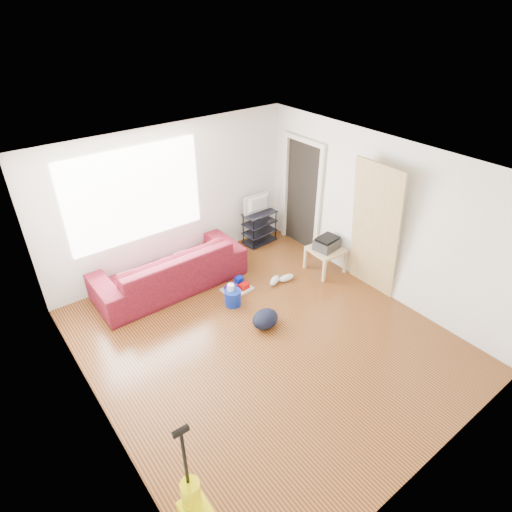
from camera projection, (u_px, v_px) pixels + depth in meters
room at (262, 259)px, 5.54m from camera, size 4.51×5.01×2.51m
sofa at (172, 286)px, 7.16m from camera, size 2.46×0.96×0.72m
tv_stand at (260, 227)px, 8.24m from camera, size 0.65×0.40×0.63m
tv at (260, 204)px, 7.98m from camera, size 0.62×0.08×0.36m
side_table at (326, 252)px, 7.37m from camera, size 0.57×0.57×0.44m
printer at (327, 243)px, 7.28m from camera, size 0.45×0.37×0.22m
bucket at (233, 304)px, 6.74m from camera, size 0.30×0.30×0.26m
toilet_paper at (231, 294)px, 6.67m from camera, size 0.11×0.11×0.10m
cleaning_tray at (237, 287)px, 7.05m from camera, size 0.48×0.40×0.16m
backpack at (265, 325)px, 6.32m from camera, size 0.52×0.46×0.24m
sneakers at (281, 279)px, 7.22m from camera, size 0.51×0.26×0.12m
vacuum at (193, 502)px, 3.92m from camera, size 0.26×0.30×1.22m
door_panel at (365, 287)px, 7.13m from camera, size 0.27×0.87×2.17m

